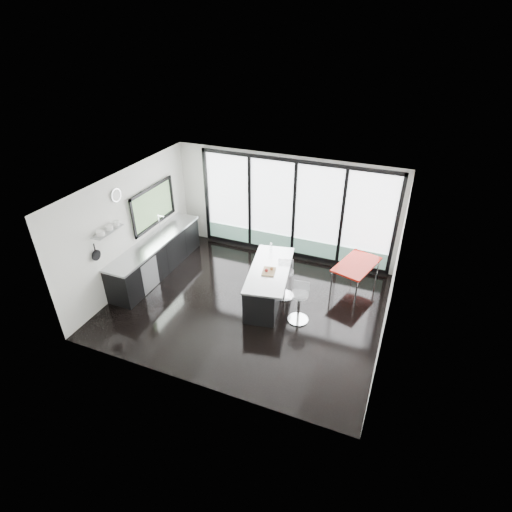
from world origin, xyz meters
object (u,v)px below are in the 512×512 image
at_px(bar_stool_far, 285,284).
at_px(red_table, 355,276).
at_px(island, 267,283).
at_px(bar_stool_near, 299,307).

height_order(bar_stool_far, red_table, bar_stool_far).
xyz_separation_m(island, red_table, (1.82, 1.21, -0.09)).
distance_m(island, bar_stool_far, 0.44).
height_order(island, red_table, island).
xyz_separation_m(bar_stool_near, red_table, (0.91, 1.69, -0.02)).
distance_m(bar_stool_far, red_table, 1.76).
distance_m(bar_stool_near, bar_stool_far, 0.90).
xyz_separation_m(island, bar_stool_near, (0.92, -0.48, -0.07)).
bearing_deg(bar_stool_far, bar_stool_near, -67.84).
xyz_separation_m(island, bar_stool_far, (0.36, 0.23, -0.07)).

